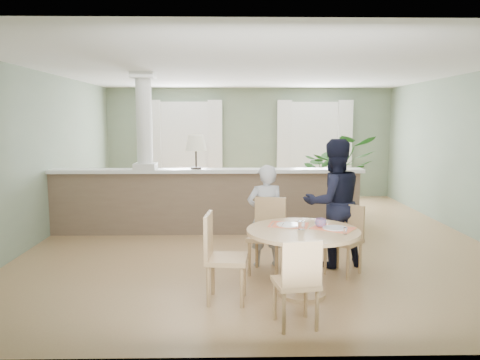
{
  "coord_description": "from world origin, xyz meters",
  "views": [
    {
      "loc": [
        -0.47,
        -7.62,
        1.94
      ],
      "look_at": [
        -0.34,
        -1.0,
        1.08
      ],
      "focal_mm": 35.0,
      "sensor_mm": 36.0,
      "label": 1
    }
  ],
  "objects_px": {
    "sofa": "(222,193)",
    "houseplant": "(336,175)",
    "chair_near": "(298,279)",
    "chair_side": "(220,253)",
    "child_person": "(266,216)",
    "man_person": "(333,203)",
    "dining_table": "(303,243)",
    "chair_far_boy": "(268,231)",
    "chair_far_man": "(346,236)"
  },
  "relations": [
    {
      "from": "sofa",
      "to": "houseplant",
      "type": "bearing_deg",
      "value": 17.9
    },
    {
      "from": "chair_near",
      "to": "chair_side",
      "type": "distance_m",
      "value": 1.01
    },
    {
      "from": "child_person",
      "to": "man_person",
      "type": "distance_m",
      "value": 0.91
    },
    {
      "from": "dining_table",
      "to": "chair_side",
      "type": "xyz_separation_m",
      "value": [
        -0.92,
        -0.15,
        -0.07
      ]
    },
    {
      "from": "chair_far_boy",
      "to": "chair_side",
      "type": "xyz_separation_m",
      "value": [
        -0.59,
        -0.97,
        0.0
      ]
    },
    {
      "from": "chair_side",
      "to": "chair_far_man",
      "type": "bearing_deg",
      "value": -54.6
    },
    {
      "from": "sofa",
      "to": "chair_far_boy",
      "type": "height_order",
      "value": "chair_far_boy"
    },
    {
      "from": "sofa",
      "to": "child_person",
      "type": "bearing_deg",
      "value": -61.05
    },
    {
      "from": "sofa",
      "to": "chair_far_man",
      "type": "xyz_separation_m",
      "value": [
        1.63,
        -3.54,
        0.01
      ]
    },
    {
      "from": "child_person",
      "to": "chair_far_boy",
      "type": "bearing_deg",
      "value": 84.62
    },
    {
      "from": "dining_table",
      "to": "chair_side",
      "type": "height_order",
      "value": "chair_side"
    },
    {
      "from": "chair_far_man",
      "to": "chair_side",
      "type": "distance_m",
      "value": 1.82
    },
    {
      "from": "dining_table",
      "to": "chair_side",
      "type": "distance_m",
      "value": 0.93
    },
    {
      "from": "child_person",
      "to": "man_person",
      "type": "height_order",
      "value": "man_person"
    },
    {
      "from": "houseplant",
      "to": "dining_table",
      "type": "distance_m",
      "value": 4.51
    },
    {
      "from": "dining_table",
      "to": "child_person",
      "type": "height_order",
      "value": "child_person"
    },
    {
      "from": "houseplant",
      "to": "dining_table",
      "type": "height_order",
      "value": "houseplant"
    },
    {
      "from": "sofa",
      "to": "chair_near",
      "type": "height_order",
      "value": "sofa"
    },
    {
      "from": "chair_far_boy",
      "to": "dining_table",
      "type": "bearing_deg",
      "value": -49.91
    },
    {
      "from": "chair_near",
      "to": "chair_far_man",
      "type": "bearing_deg",
      "value": -127.63
    },
    {
      "from": "houseplant",
      "to": "chair_far_man",
      "type": "xyz_separation_m",
      "value": [
        -0.67,
        -3.55,
        -0.34
      ]
    },
    {
      "from": "chair_near",
      "to": "chair_side",
      "type": "relative_size",
      "value": 0.9
    },
    {
      "from": "houseplant",
      "to": "chair_far_boy",
      "type": "xyz_separation_m",
      "value": [
        -1.65,
        -3.48,
        -0.3
      ]
    },
    {
      "from": "chair_far_man",
      "to": "chair_near",
      "type": "xyz_separation_m",
      "value": [
        -0.84,
        -1.59,
        -0.0
      ]
    },
    {
      "from": "sofa",
      "to": "man_person",
      "type": "height_order",
      "value": "man_person"
    },
    {
      "from": "child_person",
      "to": "dining_table",
      "type": "bearing_deg",
      "value": 98.94
    },
    {
      "from": "chair_far_boy",
      "to": "chair_side",
      "type": "distance_m",
      "value": 1.14
    },
    {
      "from": "chair_far_boy",
      "to": "chair_far_man",
      "type": "distance_m",
      "value": 0.99
    },
    {
      "from": "chair_far_boy",
      "to": "man_person",
      "type": "relative_size",
      "value": 0.56
    },
    {
      "from": "sofa",
      "to": "chair_far_boy",
      "type": "relative_size",
      "value": 3.35
    },
    {
      "from": "sofa",
      "to": "chair_side",
      "type": "relative_size",
      "value": 3.32
    },
    {
      "from": "child_person",
      "to": "chair_side",
      "type": "bearing_deg",
      "value": 55.57
    },
    {
      "from": "chair_far_man",
      "to": "chair_near",
      "type": "bearing_deg",
      "value": -75.18
    },
    {
      "from": "dining_table",
      "to": "man_person",
      "type": "xyz_separation_m",
      "value": [
        0.56,
        1.07,
        0.25
      ]
    },
    {
      "from": "houseplant",
      "to": "man_person",
      "type": "distance_m",
      "value": 3.33
    },
    {
      "from": "chair_far_boy",
      "to": "chair_far_man",
      "type": "height_order",
      "value": "chair_far_boy"
    },
    {
      "from": "chair_far_boy",
      "to": "chair_near",
      "type": "xyz_separation_m",
      "value": [
        0.15,
        -1.66,
        -0.05
      ]
    },
    {
      "from": "child_person",
      "to": "sofa",
      "type": "bearing_deg",
      "value": -87.67
    },
    {
      "from": "dining_table",
      "to": "chair_near",
      "type": "relative_size",
      "value": 1.43
    },
    {
      "from": "chair_far_boy",
      "to": "child_person",
      "type": "relative_size",
      "value": 0.7
    },
    {
      "from": "sofa",
      "to": "man_person",
      "type": "distance_m",
      "value": 3.6
    },
    {
      "from": "houseplant",
      "to": "chair_near",
      "type": "height_order",
      "value": "houseplant"
    },
    {
      "from": "chair_near",
      "to": "child_person",
      "type": "relative_size",
      "value": 0.64
    },
    {
      "from": "man_person",
      "to": "sofa",
      "type": "bearing_deg",
      "value": -78.09
    },
    {
      "from": "sofa",
      "to": "chair_far_man",
      "type": "height_order",
      "value": "sofa"
    },
    {
      "from": "dining_table",
      "to": "chair_far_boy",
      "type": "xyz_separation_m",
      "value": [
        -0.32,
        0.83,
        -0.07
      ]
    },
    {
      "from": "dining_table",
      "to": "child_person",
      "type": "bearing_deg",
      "value": 107.69
    },
    {
      "from": "sofa",
      "to": "chair_far_boy",
      "type": "distance_m",
      "value": 3.53
    },
    {
      "from": "chair_far_boy",
      "to": "man_person",
      "type": "height_order",
      "value": "man_person"
    },
    {
      "from": "chair_near",
      "to": "houseplant",
      "type": "bearing_deg",
      "value": -116.17
    }
  ]
}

